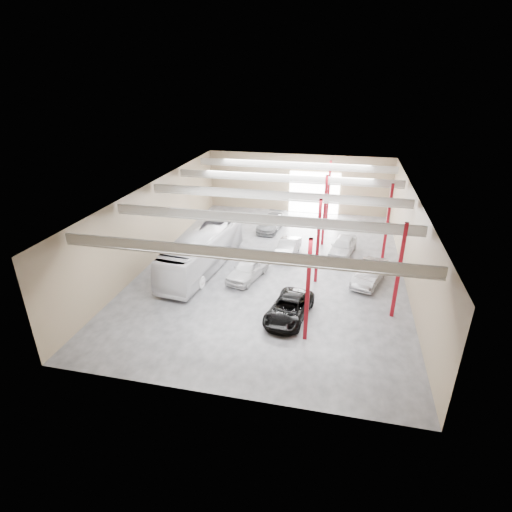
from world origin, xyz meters
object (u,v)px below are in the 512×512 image
at_px(coach_bus, 203,251).
at_px(car_row_c, 271,223).
at_px(black_sedan, 289,308).
at_px(car_row_a, 248,269).
at_px(car_right_near, 370,273).
at_px(car_row_b, 288,248).
at_px(car_right_far, 343,246).

distance_m(coach_bus, car_row_c, 11.52).
xyz_separation_m(black_sedan, car_row_a, (-4.20, 5.20, 0.10)).
relative_size(black_sedan, car_right_near, 1.05).
height_order(car_row_a, car_row_b, car_row_a).
distance_m(car_row_b, car_right_far, 5.22).
bearing_deg(coach_bus, car_row_a, -5.59).
relative_size(coach_bus, car_right_far, 2.45).
bearing_deg(car_row_c, car_row_a, -82.33).
xyz_separation_m(black_sedan, car_right_near, (5.65, 6.60, 0.10)).
relative_size(coach_bus, car_row_a, 2.47).
height_order(black_sedan, car_right_far, car_right_far).
bearing_deg(car_right_near, car_right_far, 131.45).
bearing_deg(car_right_near, car_row_a, -153.91).
relative_size(car_row_b, car_row_c, 0.88).
height_order(black_sedan, car_row_a, car_row_a).
bearing_deg(car_right_near, car_row_c, 152.58).
bearing_deg(car_right_far, car_row_a, -127.85).
bearing_deg(car_row_b, black_sedan, -74.21).
distance_m(black_sedan, car_row_a, 6.68).
xyz_separation_m(coach_bus, car_row_a, (4.18, -0.84, -0.86)).
bearing_deg(car_row_b, car_right_far, 22.52).
bearing_deg(car_right_far, coach_bus, -142.78).
xyz_separation_m(car_row_a, car_right_near, (9.85, 1.40, -0.00)).
height_order(coach_bus, car_right_far, coach_bus).
xyz_separation_m(car_row_b, car_right_near, (7.28, -3.80, 0.08)).
height_order(car_row_c, car_right_far, car_right_far).
relative_size(car_row_a, car_row_c, 0.94).
bearing_deg(car_row_a, black_sedan, -35.48).
relative_size(black_sedan, car_row_c, 1.02).
bearing_deg(car_right_near, car_row_b, 170.44).
relative_size(car_row_a, car_row_b, 1.07).
bearing_deg(coach_bus, black_sedan, -30.05).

